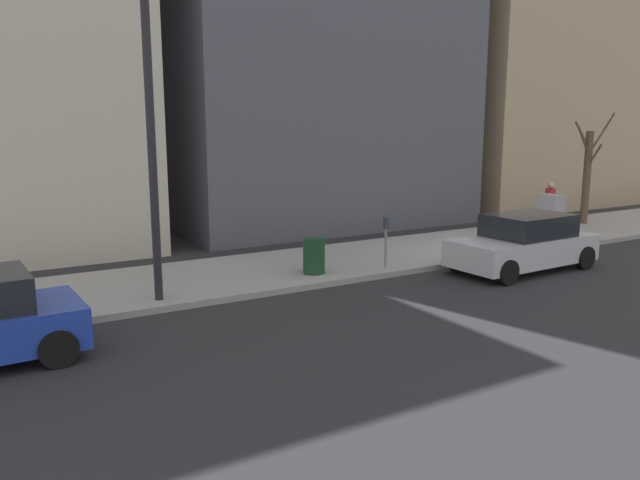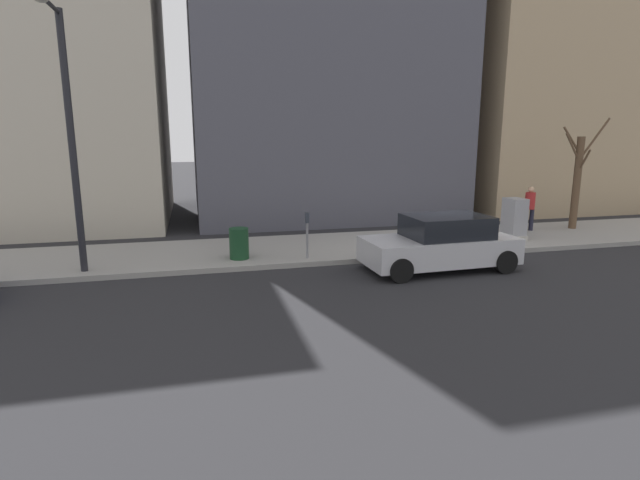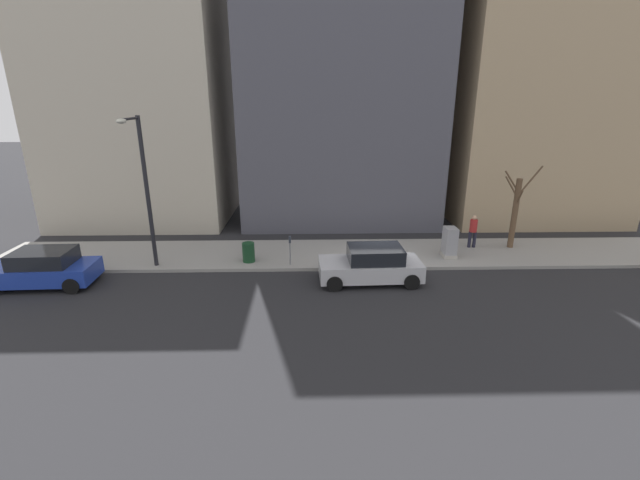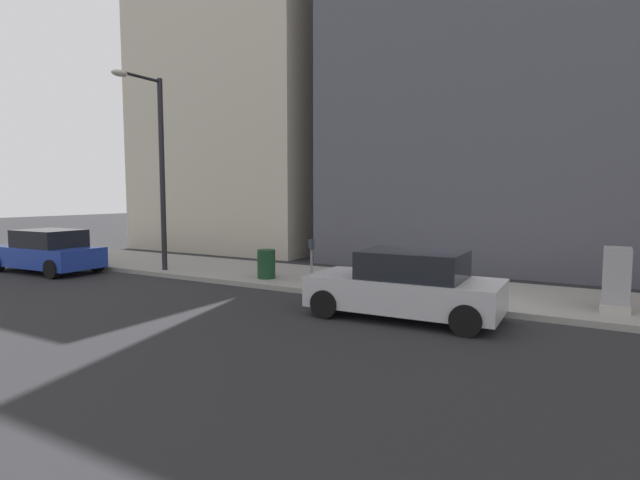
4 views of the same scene
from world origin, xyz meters
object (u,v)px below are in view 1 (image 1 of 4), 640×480
(pedestrian_near_meter, at_px, (550,202))
(trash_bin, at_px, (314,256))
(utility_box, at_px, (550,216))
(streetlamp, at_px, (154,119))
(parking_meter, at_px, (386,237))
(parked_car_silver, at_px, (524,243))
(bare_tree, at_px, (587,174))

(pedestrian_near_meter, bearing_deg, trash_bin, -167.36)
(utility_box, height_order, streetlamp, streetlamp)
(utility_box, height_order, trash_bin, utility_box)
(parking_meter, xyz_separation_m, streetlamp, (-0.17, 6.04, 3.04))
(parked_car_silver, bearing_deg, trash_bin, 67.09)
(parked_car_silver, relative_size, pedestrian_near_meter, 2.57)
(bare_tree, height_order, trash_bin, bare_tree)
(parked_car_silver, bearing_deg, utility_box, -60.79)
(utility_box, height_order, bare_tree, bare_tree)
(parked_car_silver, relative_size, parking_meter, 3.16)
(trash_bin, relative_size, pedestrian_near_meter, 0.54)
(streetlamp, relative_size, pedestrian_near_meter, 3.92)
(parking_meter, xyz_separation_m, bare_tree, (2.14, -11.01, 1.06))
(bare_tree, bearing_deg, streetlamp, 97.70)
(utility_box, distance_m, pedestrian_near_meter, 2.07)
(parked_car_silver, relative_size, trash_bin, 4.73)
(parked_car_silver, bearing_deg, bare_tree, -65.77)
(parking_meter, bearing_deg, pedestrian_near_meter, -76.52)
(parked_car_silver, height_order, pedestrian_near_meter, pedestrian_near_meter)
(streetlamp, bearing_deg, pedestrian_near_meter, -81.20)
(parked_car_silver, height_order, trash_bin, parked_car_silver)
(utility_box, xyz_separation_m, trash_bin, (-0.40, 9.39, -0.25))
(parking_meter, relative_size, pedestrian_near_meter, 0.81)
(parking_meter, bearing_deg, bare_tree, -79.00)
(bare_tree, distance_m, pedestrian_near_meter, 2.19)
(parking_meter, height_order, streetlamp, streetlamp)
(parked_car_silver, relative_size, bare_tree, 1.02)
(parked_car_silver, height_order, streetlamp, streetlamp)
(bare_tree, bearing_deg, utility_box, 110.01)
(bare_tree, bearing_deg, parking_meter, 101.00)
(utility_box, height_order, pedestrian_near_meter, pedestrian_near_meter)
(parked_car_silver, distance_m, utility_box, 4.72)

